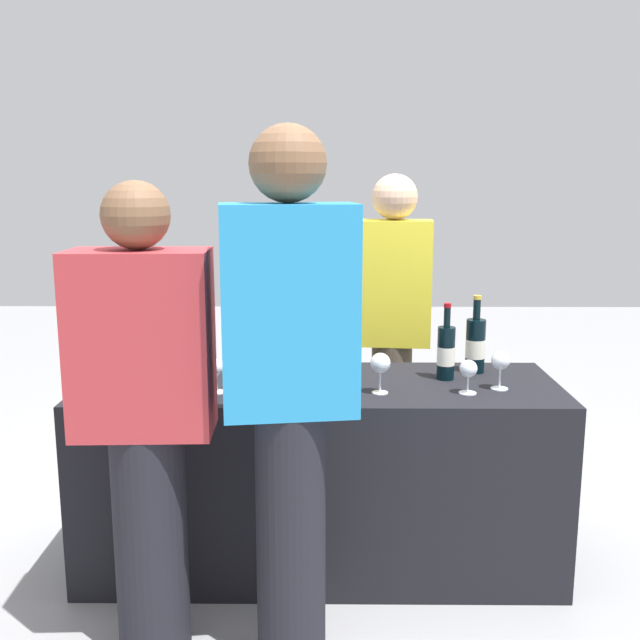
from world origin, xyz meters
TOP-DOWN VIEW (x-y plane):
  - ground_plane at (0.00, 0.00)m, footprint 12.00×12.00m
  - tasting_table at (0.00, 0.00)m, footprint 1.86×0.65m
  - wine_bottle_0 at (-0.67, 0.16)m, footprint 0.07×0.07m
  - wine_bottle_1 at (-0.56, 0.10)m, footprint 0.08×0.08m
  - wine_bottle_2 at (-0.33, 0.11)m, footprint 0.07×0.07m
  - wine_bottle_3 at (-0.17, 0.07)m, footprint 0.07×0.07m
  - wine_bottle_4 at (-0.00, 0.15)m, footprint 0.07×0.07m
  - wine_bottle_5 at (0.50, 0.06)m, footprint 0.07×0.07m
  - wine_bottle_6 at (0.64, 0.17)m, footprint 0.08×0.08m
  - wine_glass_0 at (-0.38, -0.14)m, footprint 0.07×0.07m
  - wine_glass_1 at (-0.21, -0.17)m, footprint 0.07×0.07m
  - wine_glass_2 at (0.06, -0.14)m, footprint 0.07×0.07m
  - wine_glass_3 at (0.22, -0.14)m, footprint 0.08×0.08m
  - wine_glass_4 at (0.55, -0.14)m, footprint 0.07×0.07m
  - wine_glass_5 at (0.68, -0.08)m, footprint 0.07×0.07m
  - ice_bucket at (-0.72, -0.02)m, footprint 0.19×0.19m
  - server_pouring at (0.34, 0.61)m, footprint 0.36×0.22m
  - guest_0 at (-0.54, -0.58)m, footprint 0.43×0.25m
  - guest_1 at (-0.09, -0.62)m, footprint 0.43×0.27m
  - menu_board at (-0.85, 0.92)m, footprint 0.51×0.07m

SIDE VIEW (x-z plane):
  - ground_plane at x=0.00m, z-range 0.00..0.00m
  - tasting_table at x=0.00m, z-range 0.00..0.75m
  - menu_board at x=-0.85m, z-range 0.00..0.76m
  - guest_0 at x=-0.54m, z-range 0.05..1.58m
  - wine_glass_4 at x=0.55m, z-range 0.78..0.91m
  - wine_glass_0 at x=-0.38m, z-range 0.78..0.91m
  - ice_bucket at x=-0.72m, z-range 0.75..0.94m
  - wine_glass_2 at x=0.06m, z-range 0.78..0.91m
  - wine_glass_1 at x=-0.21m, z-range 0.78..0.92m
  - server_pouring at x=0.34m, z-range 0.08..1.64m
  - wine_bottle_2 at x=-0.33m, z-range 0.71..1.01m
  - wine_glass_5 at x=0.68m, z-range 0.78..0.93m
  - wine_bottle_5 at x=0.50m, z-range 0.71..1.01m
  - wine_glass_3 at x=0.22m, z-range 0.79..0.94m
  - wine_bottle_6 at x=0.64m, z-range 0.71..1.03m
  - wine_bottle_4 at x=0.00m, z-range 0.71..1.03m
  - wine_bottle_0 at x=-0.67m, z-range 0.71..1.04m
  - wine_bottle_1 at x=-0.56m, z-range 0.71..1.04m
  - wine_bottle_3 at x=-0.17m, z-range 0.71..1.04m
  - guest_1 at x=-0.09m, z-range 0.08..1.77m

